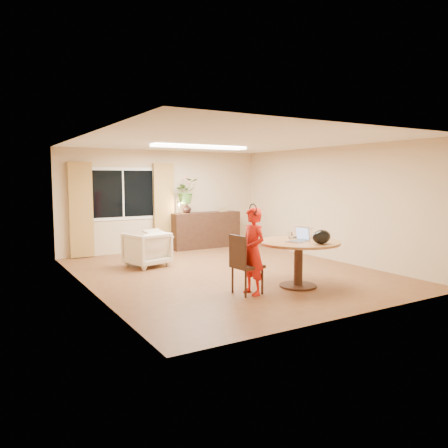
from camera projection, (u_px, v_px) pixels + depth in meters
name	position (u px, v px, depth m)	size (l,w,h in m)	color
floor	(229.00, 272.00, 8.77)	(6.50, 6.50, 0.00)	brown
ceiling	(229.00, 141.00, 8.50)	(6.50, 6.50, 0.00)	white
wall_back	(164.00, 201.00, 11.41)	(5.50, 5.50, 0.00)	#CBB084
wall_left	(88.00, 214.00, 7.24)	(6.50, 6.50, 0.00)	#CBB084
wall_right	(331.00, 204.00, 10.04)	(6.50, 6.50, 0.00)	#CBB084
window	(123.00, 194.00, 10.82)	(1.70, 0.03, 1.30)	white
curtain_left	(81.00, 210.00, 10.25)	(0.55, 0.08, 2.25)	olive
curtain_right	(164.00, 207.00, 11.32)	(0.55, 0.08, 2.25)	olive
ceiling_panel	(200.00, 147.00, 9.53)	(2.20, 0.35, 0.05)	white
dining_table	(299.00, 251.00, 7.55)	(1.41, 1.41, 0.80)	brown
dining_chair	(247.00, 264.00, 7.11)	(0.47, 0.43, 0.98)	black
child	(253.00, 251.00, 7.07)	(0.34, 0.52, 1.42)	red
laptop	(297.00, 234.00, 7.45)	(0.39, 0.26, 0.26)	#B7B7BC
tumbler	(290.00, 235.00, 7.84)	(0.08, 0.08, 0.12)	white
wine_glass	(311.00, 233.00, 7.91)	(0.07, 0.07, 0.19)	white
pot_lid	(297.00, 237.00, 7.96)	(0.21, 0.21, 0.03)	white
handbag	(322.00, 237.00, 7.19)	(0.36, 0.21, 0.24)	black
armchair	(147.00, 249.00, 9.36)	(0.80, 0.82, 0.74)	#BCAD95
throw	(158.00, 230.00, 9.45)	(0.45, 0.55, 0.03)	beige
sideboard	(205.00, 230.00, 11.85)	(1.93, 0.47, 0.97)	black
vase	(187.00, 208.00, 11.50)	(0.24, 0.24, 0.25)	black
bouquet	(186.00, 191.00, 11.45)	(0.59, 0.51, 0.66)	#2F6E29
book_stack	(223.00, 210.00, 12.07)	(0.20, 0.15, 0.08)	#92724A
desk_lamp	(179.00, 207.00, 11.33)	(0.14, 0.14, 0.34)	black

